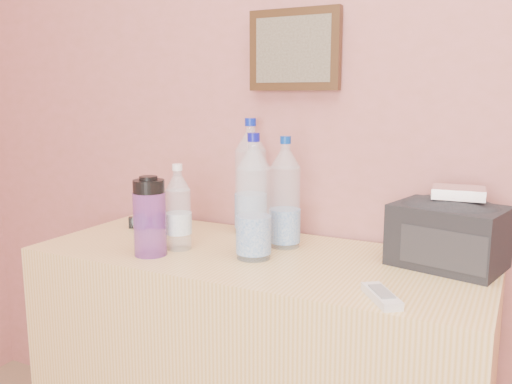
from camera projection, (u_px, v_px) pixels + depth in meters
picture_frame at (294, 50)px, 1.69m from camera, size 0.30×0.03×0.25m
dresser at (256, 383)px, 1.63m from camera, size 1.30×0.54×0.81m
pet_large_b at (251, 183)px, 1.77m from camera, size 0.10×0.10×0.38m
pet_large_c at (285, 199)px, 1.61m from camera, size 0.09×0.09×0.33m
pet_large_d at (254, 204)px, 1.49m from camera, size 0.09×0.09×0.35m
pet_small at (178, 212)px, 1.59m from camera, size 0.07×0.07×0.25m
nalgene_bottle at (150, 217)px, 1.53m from camera, size 0.09×0.09×0.23m
sunglasses at (151, 222)px, 1.86m from camera, size 0.16×0.13×0.04m
ac_remote at (381, 296)px, 1.20m from camera, size 0.12×0.14×0.02m
toiletry_bag at (448, 232)px, 1.43m from camera, size 0.31×0.26×0.19m
foil_packet at (459, 192)px, 1.41m from camera, size 0.14×0.12×0.03m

